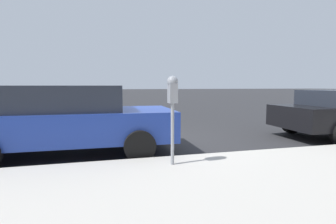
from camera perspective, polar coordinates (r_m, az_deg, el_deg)
The scene contains 3 objects.
ground_plane at distance 7.39m, azimuth -4.76°, elevation -6.14°, with size 220.00×220.00×0.00m, color #2B2B2D.
parking_meter at distance 4.56m, azimuth 0.99°, elevation 3.22°, with size 0.21×0.19×1.56m.
car_blue at distance 6.18m, azimuth -20.83°, elevation -1.31°, with size 2.19×4.53×1.52m.
Camera 1 is at (-7.13, 1.24, 1.52)m, focal length 28.00 mm.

